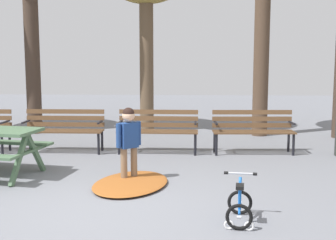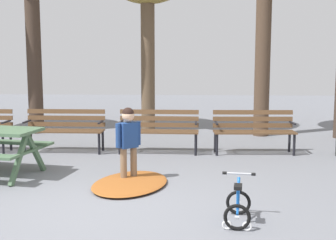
# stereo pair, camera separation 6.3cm
# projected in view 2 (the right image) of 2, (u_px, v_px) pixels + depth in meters

# --- Properties ---
(ground) EXTENTS (36.00, 36.00, 0.00)m
(ground) POSITION_uv_depth(u_px,v_px,m) (98.00, 209.00, 5.67)
(ground) COLOR slate
(park_bench_left) EXTENTS (1.60, 0.46, 0.85)m
(park_bench_left) POSITION_uv_depth(u_px,v_px,m) (65.00, 127.00, 9.14)
(park_bench_left) COLOR brown
(park_bench_left) RESTS_ON ground
(park_bench_right) EXTENTS (1.61, 0.49, 0.85)m
(park_bench_right) POSITION_uv_depth(u_px,v_px,m) (159.00, 127.00, 9.05)
(park_bench_right) COLOR brown
(park_bench_right) RESTS_ON ground
(park_bench_far_right) EXTENTS (1.62, 0.53, 0.85)m
(park_bench_far_right) POSITION_uv_depth(u_px,v_px,m) (254.00, 128.00, 8.98)
(park_bench_far_right) COLOR brown
(park_bench_far_right) RESTS_ON ground
(child_standing) EXTENTS (0.35, 0.31, 1.14)m
(child_standing) POSITION_uv_depth(u_px,v_px,m) (128.00, 138.00, 6.91)
(child_standing) COLOR #7F664C
(child_standing) RESTS_ON ground
(kids_bicycle) EXTENTS (0.42, 0.59, 0.54)m
(kids_bicycle) POSITION_uv_depth(u_px,v_px,m) (238.00, 205.00, 5.19)
(kids_bicycle) COLOR black
(kids_bicycle) RESTS_ON ground
(leaf_pile) EXTENTS (1.39, 1.71, 0.07)m
(leaf_pile) POSITION_uv_depth(u_px,v_px,m) (130.00, 183.00, 6.74)
(leaf_pile) COLOR #9E5623
(leaf_pile) RESTS_ON ground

